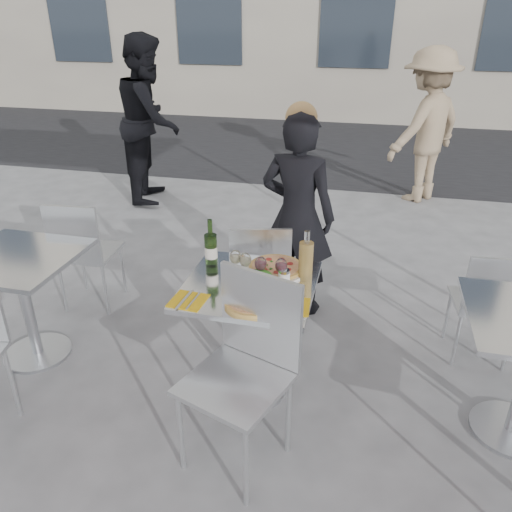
% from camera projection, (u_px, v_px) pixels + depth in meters
% --- Properties ---
extents(ground, '(80.00, 80.00, 0.00)m').
position_uv_depth(ground, '(250.00, 389.00, 3.11)').
color(ground, '#606062').
extents(street_asphalt, '(24.00, 5.00, 0.00)m').
position_uv_depth(street_asphalt, '(340.00, 145.00, 8.78)').
color(street_asphalt, black).
rests_on(street_asphalt, ground).
extents(main_table, '(0.72, 0.72, 0.75)m').
position_uv_depth(main_table, '(250.00, 316.00, 2.87)').
color(main_table, '#B7BABF').
rests_on(main_table, ground).
extents(side_table_left, '(0.72, 0.72, 0.75)m').
position_uv_depth(side_table_left, '(22.00, 286.00, 3.18)').
color(side_table_left, '#B7BABF').
rests_on(side_table_left, ground).
extents(chair_far, '(0.49, 0.50, 0.88)m').
position_uv_depth(chair_far, '(260.00, 272.00, 3.39)').
color(chair_far, silver).
rests_on(chair_far, ground).
extents(chair_near, '(0.59, 0.59, 1.00)m').
position_uv_depth(chair_near, '(247.00, 357.00, 2.44)').
color(chair_near, silver).
rests_on(chair_near, ground).
extents(side_chair_lfar, '(0.44, 0.45, 0.89)m').
position_uv_depth(side_chair_lfar, '(82.00, 247.00, 3.73)').
color(side_chair_lfar, silver).
rests_on(side_chair_lfar, ground).
extents(side_chair_rfar, '(0.40, 0.41, 0.82)m').
position_uv_depth(side_chair_rfar, '(488.00, 299.00, 3.14)').
color(side_chair_rfar, silver).
rests_on(side_chair_rfar, ground).
extents(woman_diner, '(0.61, 0.46, 1.53)m').
position_uv_depth(woman_diner, '(298.00, 216.00, 3.65)').
color(woman_diner, black).
rests_on(woman_diner, ground).
extents(pedestrian_a, '(0.93, 1.08, 1.92)m').
position_uv_depth(pedestrian_a, '(150.00, 120.00, 5.90)').
color(pedestrian_a, black).
rests_on(pedestrian_a, ground).
extents(pedestrian_b, '(1.24, 1.31, 1.78)m').
position_uv_depth(pedestrian_b, '(426.00, 127.00, 5.89)').
color(pedestrian_b, tan).
rests_on(pedestrian_b, ground).
extents(pizza_near, '(0.30, 0.30, 0.02)m').
position_uv_depth(pizza_near, '(253.00, 301.00, 2.59)').
color(pizza_near, '#DDAF56').
rests_on(pizza_near, main_table).
extents(pizza_far, '(0.36, 0.36, 0.03)m').
position_uv_depth(pizza_far, '(276.00, 268.00, 2.91)').
color(pizza_far, white).
rests_on(pizza_far, main_table).
extents(salad_plate, '(0.22, 0.22, 0.09)m').
position_uv_depth(salad_plate, '(260.00, 279.00, 2.75)').
color(salad_plate, white).
rests_on(salad_plate, main_table).
extents(wine_bottle, '(0.07, 0.08, 0.29)m').
position_uv_depth(wine_bottle, '(211.00, 248.00, 2.92)').
color(wine_bottle, '#30541F').
rests_on(wine_bottle, main_table).
extents(carafe, '(0.08, 0.08, 0.29)m').
position_uv_depth(carafe, '(306.00, 259.00, 2.78)').
color(carafe, '#D7B25C').
rests_on(carafe, main_table).
extents(sugar_shaker, '(0.06, 0.06, 0.11)m').
position_uv_depth(sugar_shaker, '(284.00, 279.00, 2.72)').
color(sugar_shaker, white).
rests_on(sugar_shaker, main_table).
extents(wineglass_white_a, '(0.07, 0.07, 0.16)m').
position_uv_depth(wineglass_white_a, '(235.00, 258.00, 2.82)').
color(wineglass_white_a, white).
rests_on(wineglass_white_a, main_table).
extents(wineglass_white_b, '(0.07, 0.07, 0.16)m').
position_uv_depth(wineglass_white_b, '(245.00, 261.00, 2.79)').
color(wineglass_white_b, white).
rests_on(wineglass_white_b, main_table).
extents(wineglass_red_a, '(0.07, 0.07, 0.16)m').
position_uv_depth(wineglass_red_a, '(261.00, 265.00, 2.74)').
color(wineglass_red_a, white).
rests_on(wineglass_red_a, main_table).
extents(wineglass_red_b, '(0.07, 0.07, 0.16)m').
position_uv_depth(wineglass_red_b, '(281.00, 266.00, 2.73)').
color(wineglass_red_b, white).
rests_on(wineglass_red_b, main_table).
extents(napkin_left, '(0.19, 0.20, 0.01)m').
position_uv_depth(napkin_left, '(188.00, 300.00, 2.61)').
color(napkin_left, gold).
rests_on(napkin_left, main_table).
extents(napkin_right, '(0.19, 0.20, 0.01)m').
position_uv_depth(napkin_right, '(292.00, 306.00, 2.56)').
color(napkin_right, gold).
rests_on(napkin_right, main_table).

